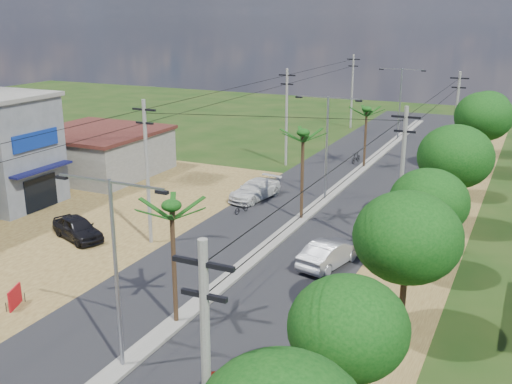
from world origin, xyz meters
TOP-DOWN VIEW (x-y plane):
  - ground at (0.00, 0.00)m, footprint 160.00×160.00m
  - road at (0.00, 15.00)m, footprint 12.00×110.00m
  - median at (0.00, 18.00)m, footprint 1.00×90.00m
  - dirt_lot_west at (-15.00, 8.00)m, footprint 18.00×46.00m
  - dirt_shoulder_east at (8.50, 15.00)m, footprint 5.00×90.00m
  - low_shed at (-21.00, 24.00)m, footprint 10.40×10.40m
  - tree_east_b at (9.30, 0.00)m, footprint 4.00×4.00m
  - tree_east_c at (9.70, 7.00)m, footprint 4.60×4.60m
  - tree_east_d at (9.40, 14.00)m, footprint 4.20×4.20m
  - tree_east_e at (9.60, 22.00)m, footprint 4.80×4.80m
  - tree_east_f at (9.20, 30.00)m, footprint 3.80×3.80m
  - tree_east_g at (9.80, 38.00)m, footprint 5.00×5.00m
  - tree_east_h at (9.50, 46.00)m, footprint 4.40×4.40m
  - palm_median_near at (0.00, 4.00)m, footprint 2.00×2.00m
  - palm_median_mid at (0.00, 20.00)m, footprint 2.00×2.00m
  - palm_median_far at (0.00, 36.00)m, footprint 2.00×2.00m
  - streetlight_near at (0.00, 0.00)m, footprint 5.10×0.18m
  - streetlight_mid at (0.00, 25.00)m, footprint 5.10×0.18m
  - streetlight_far at (0.00, 50.00)m, footprint 5.10×0.18m
  - utility_pole_w_b at (-7.00, 12.00)m, footprint 1.60×0.24m
  - utility_pole_w_c at (-7.00, 34.00)m, footprint 1.60×0.24m
  - utility_pole_w_d at (-7.00, 55.00)m, footprint 1.60×0.24m
  - utility_pole_e_b at (7.50, 16.00)m, footprint 1.60×0.24m
  - utility_pole_e_c at (7.50, 38.00)m, footprint 1.60×0.24m
  - car_silver_mid at (4.30, 13.34)m, footprint 2.63×4.88m
  - car_white_far at (-5.00, 22.99)m, footprint 2.91×5.31m
  - car_parked_dark at (-11.52, 10.49)m, footprint 4.65×3.20m
  - moto_rider_west_a at (-4.40, 19.53)m, footprint 0.84×1.59m
  - moto_rider_west_b at (-1.20, 37.57)m, footprint 0.79×1.75m
  - roadside_sign at (-8.00, 2.00)m, footprint 0.56×1.22m

SIDE VIEW (x-z plane):
  - ground at x=0.00m, z-range 0.00..0.00m
  - dirt_shoulder_east at x=8.50m, z-range 0.00..0.03m
  - dirt_lot_west at x=-15.00m, z-range 0.00..0.04m
  - road at x=0.00m, z-range 0.00..0.04m
  - median at x=0.00m, z-range 0.00..0.18m
  - moto_rider_west_a at x=-4.40m, z-range 0.00..0.79m
  - moto_rider_west_b at x=-1.20m, z-range 0.00..1.01m
  - roadside_sign at x=-8.00m, z-range 0.00..1.07m
  - car_white_far at x=-5.00m, z-range 0.00..1.46m
  - car_parked_dark at x=-11.52m, z-range 0.00..1.47m
  - car_silver_mid at x=4.30m, z-range 0.00..1.53m
  - low_shed at x=-21.00m, z-range -0.01..3.94m
  - tree_east_f at x=9.20m, z-range 1.13..6.64m
  - tree_east_b at x=9.30m, z-range 1.20..7.03m
  - tree_east_d at x=9.40m, z-range 1.27..7.41m
  - tree_east_h at x=9.50m, z-range 1.38..7.90m
  - utility_pole_w_b at x=-7.00m, z-range 0.26..9.26m
  - utility_pole_w_c at x=-7.00m, z-range 0.26..9.26m
  - utility_pole_w_d at x=-7.00m, z-range 0.26..9.26m
  - utility_pole_e_b at x=7.50m, z-range 0.26..9.26m
  - utility_pole_e_c at x=7.50m, z-range 0.26..9.26m
  - streetlight_near at x=0.00m, z-range 0.79..8.79m
  - streetlight_mid at x=0.00m, z-range 0.79..8.79m
  - streetlight_far at x=0.00m, z-range 0.79..8.79m
  - tree_east_c at x=9.70m, z-range 1.45..8.28m
  - tree_east_e at x=9.60m, z-range 1.52..8.66m
  - tree_east_g at x=9.80m, z-range 1.55..8.93m
  - palm_median_far at x=0.00m, z-range 2.34..8.19m
  - palm_median_near at x=0.00m, z-range 2.46..8.61m
  - palm_median_mid at x=0.00m, z-range 2.62..9.17m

